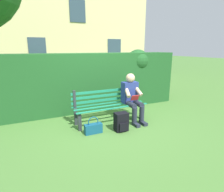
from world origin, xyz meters
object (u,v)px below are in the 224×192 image
Objects in this scene: backpack at (121,122)px; handbag at (93,128)px; park_bench at (109,104)px; person_seated at (132,96)px.

backpack is 1.09× the size of handbag.
park_bench is 0.67m from backpack.
handbag is (0.60, -0.12, -0.08)m from backpack.
person_seated reaches higher than park_bench.
person_seated is (-0.54, 0.18, 0.18)m from park_bench.
person_seated is at bearing -139.34° from backpack.
person_seated reaches higher than backpack.
handbag is (1.12, 0.32, -0.49)m from person_seated.
backpack is (-0.01, 0.63, -0.23)m from park_bench.
handbag is (0.58, 0.51, -0.31)m from park_bench.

